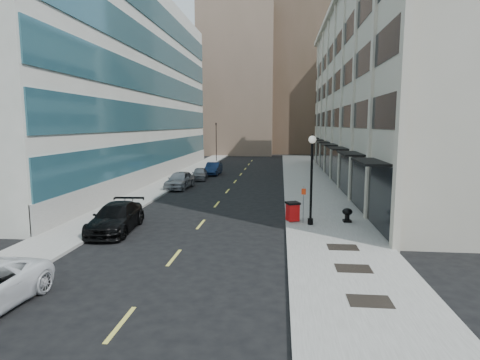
% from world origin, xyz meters
% --- Properties ---
extents(ground, '(160.00, 160.00, 0.00)m').
position_xyz_m(ground, '(0.00, 0.00, 0.00)').
color(ground, black).
rests_on(ground, ground).
extents(sidewalk_right, '(5.00, 80.00, 0.15)m').
position_xyz_m(sidewalk_right, '(7.50, 20.00, 0.07)').
color(sidewalk_right, gray).
rests_on(sidewalk_right, ground).
extents(sidewalk_left, '(3.00, 80.00, 0.15)m').
position_xyz_m(sidewalk_left, '(-6.50, 20.00, 0.07)').
color(sidewalk_left, gray).
rests_on(sidewalk_left, ground).
extents(building_right, '(15.30, 46.50, 18.25)m').
position_xyz_m(building_right, '(16.94, 26.99, 8.99)').
color(building_right, '#BBB19E').
rests_on(building_right, ground).
extents(building_left, '(16.14, 46.00, 20.00)m').
position_xyz_m(building_left, '(-15.95, 27.00, 9.99)').
color(building_left, silver).
rests_on(building_left, ground).
extents(skyline_tan_near, '(14.00, 18.00, 28.00)m').
position_xyz_m(skyline_tan_near, '(-4.00, 68.00, 14.00)').
color(skyline_tan_near, '#7E6452').
rests_on(skyline_tan_near, ground).
extents(skyline_brown, '(12.00, 16.00, 34.00)m').
position_xyz_m(skyline_brown, '(8.00, 72.00, 17.00)').
color(skyline_brown, brown).
rests_on(skyline_brown, ground).
extents(skyline_tan_far, '(12.00, 14.00, 22.00)m').
position_xyz_m(skyline_tan_far, '(-14.00, 78.00, 11.00)').
color(skyline_tan_far, '#7E6452').
rests_on(skyline_tan_far, ground).
extents(skyline_stone, '(10.00, 14.00, 20.00)m').
position_xyz_m(skyline_stone, '(18.00, 66.00, 10.00)').
color(skyline_stone, '#BBB19E').
rests_on(skyline_stone, ground).
extents(grate_near, '(1.40, 1.00, 0.01)m').
position_xyz_m(grate_near, '(7.60, -2.00, 0.15)').
color(grate_near, black).
rests_on(grate_near, sidewalk_right).
extents(grate_mid, '(1.40, 1.00, 0.01)m').
position_xyz_m(grate_mid, '(7.60, 1.00, 0.15)').
color(grate_mid, black).
rests_on(grate_mid, sidewalk_right).
extents(grate_far, '(1.40, 1.00, 0.01)m').
position_xyz_m(grate_far, '(7.60, 3.80, 0.15)').
color(grate_far, black).
rests_on(grate_far, sidewalk_right).
extents(road_centerline, '(0.15, 68.20, 0.01)m').
position_xyz_m(road_centerline, '(0.00, 17.00, 0.01)').
color(road_centerline, '#D8CC4C').
rests_on(road_centerline, ground).
extents(traffic_signal, '(0.66, 0.66, 6.98)m').
position_xyz_m(traffic_signal, '(-5.50, 48.00, 5.72)').
color(traffic_signal, black).
rests_on(traffic_signal, ground).
extents(car_black_pickup, '(2.52, 5.40, 1.53)m').
position_xyz_m(car_black_pickup, '(-4.33, 6.00, 0.76)').
color(car_black_pickup, black).
rests_on(car_black_pickup, ground).
extents(car_silver_sedan, '(2.21, 4.79, 1.59)m').
position_xyz_m(car_silver_sedan, '(-4.56, 21.00, 0.79)').
color(car_silver_sedan, gray).
rests_on(car_silver_sedan, ground).
extents(car_blue_sedan, '(1.61, 4.35, 1.42)m').
position_xyz_m(car_blue_sedan, '(-3.20, 31.42, 0.71)').
color(car_blue_sedan, '#122345').
rests_on(car_blue_sedan, ground).
extents(car_grey_sedan, '(1.96, 3.96, 1.30)m').
position_xyz_m(car_grey_sedan, '(-3.92, 27.00, 0.65)').
color(car_grey_sedan, gray).
rests_on(car_grey_sedan, ground).
extents(trash_bin, '(0.93, 0.93, 1.16)m').
position_xyz_m(trash_bin, '(5.40, 8.72, 0.78)').
color(trash_bin, red).
rests_on(trash_bin, sidewalk_right).
extents(lamppost, '(0.43, 0.43, 5.20)m').
position_xyz_m(lamppost, '(6.40, 8.02, 3.20)').
color(lamppost, black).
rests_on(lamppost, sidewalk_right).
extents(sign_post, '(0.25, 0.11, 2.18)m').
position_xyz_m(sign_post, '(6.00, 8.31, 1.58)').
color(sign_post, slate).
rests_on(sign_post, sidewalk_right).
extents(urn_planter, '(0.60, 0.60, 0.82)m').
position_xyz_m(urn_planter, '(8.60, 8.86, 0.65)').
color(urn_planter, black).
rests_on(urn_planter, sidewalk_right).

